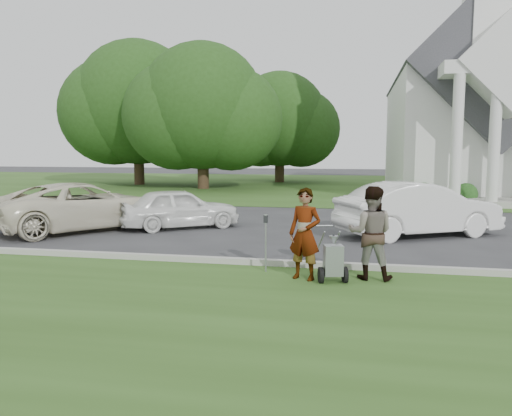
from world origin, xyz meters
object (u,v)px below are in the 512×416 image
(person_right, at_px, (371,234))
(parking_meter_near, at_px, (266,236))
(tree_far, at_px, (137,109))
(car_b, at_px, (180,208))
(striping_cart, at_px, (333,261))
(person_left, at_px, (305,235))
(car_d, at_px, (418,209))
(car_a, at_px, (83,206))
(tree_back, at_px, (280,124))
(church, at_px, (471,96))
(tree_left, at_px, (202,112))

(person_right, height_order, parking_meter_near, person_right)
(tree_far, relative_size, parking_meter_near, 9.27)
(car_b, bearing_deg, striping_cart, -173.05)
(person_left, bearing_deg, person_right, 32.92)
(person_right, distance_m, parking_meter_near, 2.19)
(person_right, distance_m, car_d, 5.79)
(striping_cart, bearing_deg, person_left, 151.86)
(car_a, bearing_deg, car_b, -126.13)
(car_d, bearing_deg, car_a, 65.86)
(tree_far, height_order, tree_back, tree_far)
(person_left, height_order, parking_meter_near, person_left)
(church, relative_size, tree_back, 2.51)
(car_a, bearing_deg, person_right, -170.83)
(tree_left, bearing_deg, car_d, -54.06)
(church, distance_m, tree_back, 14.77)
(tree_left, height_order, parking_meter_near, tree_left)
(person_right, bearing_deg, church, -101.37)
(parking_meter_near, bearing_deg, tree_far, 119.75)
(tree_back, relative_size, parking_meter_near, 7.66)
(striping_cart, xyz_separation_m, person_right, (0.72, 0.44, 0.50))
(tree_left, bearing_deg, car_b, -75.21)
(tree_left, bearing_deg, person_right, -64.71)
(tree_far, relative_size, person_left, 6.27)
(tree_left, distance_m, person_right, 24.89)
(person_left, relative_size, car_d, 0.37)
(person_right, height_order, car_a, person_right)
(tree_left, height_order, person_left, tree_left)
(car_a, height_order, car_b, car_a)
(tree_far, relative_size, car_d, 2.33)
(person_left, xyz_separation_m, person_right, (1.30, 0.30, 0.02))
(tree_left, bearing_deg, parking_meter_near, -69.34)
(tree_left, relative_size, person_right, 5.63)
(parking_meter_near, bearing_deg, tree_back, 98.16)
(tree_left, distance_m, tree_back, 8.95)
(church, bearing_deg, parking_meter_near, -110.61)
(tree_left, distance_m, car_b, 17.71)
(car_d, bearing_deg, tree_far, 13.63)
(tree_back, bearing_deg, parking_meter_near, -81.84)
(car_b, bearing_deg, parking_meter_near, -178.94)
(car_b, height_order, car_d, car_d)
(parking_meter_near, distance_m, car_a, 8.27)
(car_d, bearing_deg, parking_meter_near, 116.35)
(tree_left, distance_m, parking_meter_near, 23.94)
(tree_far, distance_m, car_b, 22.71)
(church, bearing_deg, tree_far, 175.34)
(tree_back, height_order, person_left, tree_back)
(person_left, height_order, car_d, person_left)
(striping_cart, xyz_separation_m, car_d, (2.29, 6.01, 0.38))
(tree_left, relative_size, striping_cart, 9.03)
(striping_cart, relative_size, person_left, 0.63)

